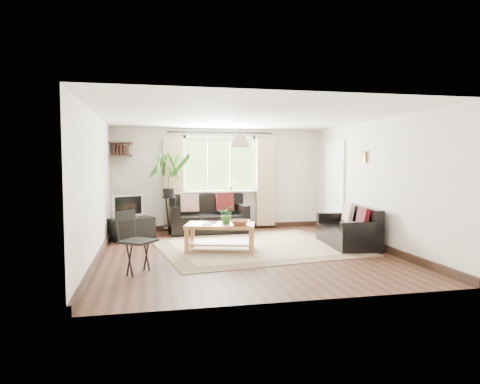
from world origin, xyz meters
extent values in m
plane|color=black|center=(0.00, 0.00, 0.00)|extent=(5.50, 5.50, 0.00)
plane|color=white|center=(0.00, 0.00, 2.40)|extent=(5.50, 5.50, 0.00)
cube|color=beige|center=(0.00, 2.75, 1.20)|extent=(5.00, 0.02, 2.40)
cube|color=beige|center=(0.00, -2.75, 1.20)|extent=(5.00, 0.02, 2.40)
cube|color=beige|center=(-2.50, 0.00, 1.20)|extent=(0.02, 5.50, 2.40)
cube|color=beige|center=(2.50, 0.00, 1.20)|extent=(0.02, 5.50, 2.40)
cube|color=beige|center=(0.30, 0.42, 0.01)|extent=(3.93, 3.52, 0.02)
cube|color=silver|center=(2.47, 1.70, 1.00)|extent=(0.06, 0.96, 2.06)
imported|color=#306D2B|center=(-0.29, 0.20, 0.66)|extent=(0.36, 0.33, 0.33)
imported|color=#975434|center=(-0.10, -0.03, 0.54)|extent=(0.44, 0.44, 0.08)
imported|color=white|center=(-0.74, 0.15, 0.51)|extent=(0.21, 0.26, 0.02)
imported|color=#512520|center=(-0.61, 0.37, 0.51)|extent=(0.25, 0.26, 0.02)
cube|color=black|center=(-2.01, 1.68, 0.23)|extent=(0.98, 0.84, 0.46)
imported|color=#2D6023|center=(0.25, 2.63, 1.06)|extent=(0.14, 0.10, 0.27)
camera|label=1|loc=(-1.64, -7.34, 1.60)|focal=32.00mm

